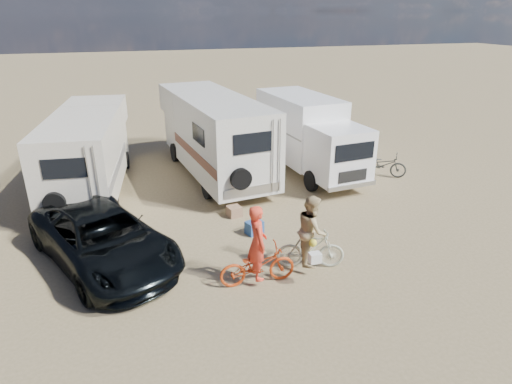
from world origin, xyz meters
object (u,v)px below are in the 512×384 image
object	(u,v)px
box_truck	(310,136)
rider_woman	(311,236)
rv_main	(214,136)
cooler	(254,227)
dark_suv	(103,238)
bike_man	(257,265)
bike_woman	(311,249)
bike_parked	(383,164)
crate	(234,211)
rider_man	(257,249)
rv_left	(89,153)

from	to	relation	value
box_truck	rider_woman	bearing A→B (deg)	-118.65
rv_main	cooler	size ratio (longest dim) A/B	15.60
rv_main	dark_suv	size ratio (longest dim) A/B	1.46
bike_man	cooler	size ratio (longest dim) A/B	3.83
rv_main	bike_woman	xyz separation A→B (m)	(0.91, -7.72, -1.07)
rider_woman	bike_man	bearing A→B (deg)	117.86
dark_suv	bike_parked	size ratio (longest dim) A/B	2.83
rider_woman	bike_parked	size ratio (longest dim) A/B	0.99
crate	bike_man	bearing A→B (deg)	-95.81
rider_man	dark_suv	bearing A→B (deg)	61.67
rider_woman	cooler	world-z (taller)	rider_woman
rv_main	rider_woman	distance (m)	7.80
bike_woman	cooler	size ratio (longest dim) A/B	3.56
rv_left	cooler	bearing A→B (deg)	-40.84
dark_suv	bike_man	world-z (taller)	dark_suv
rv_main	rv_left	size ratio (longest dim) A/B	1.05
bike_parked	crate	world-z (taller)	bike_parked
rv_left	box_truck	bearing A→B (deg)	2.57
box_truck	dark_suv	xyz separation A→B (m)	(-8.03, -5.05, -0.79)
box_truck	bike_parked	distance (m)	3.18
rv_main	bike_woman	size ratio (longest dim) A/B	4.38
cooler	crate	size ratio (longest dim) A/B	1.17
rider_man	rider_woman	bearing A→B (deg)	-77.96
rv_main	bike_parked	world-z (taller)	rv_main
rv_left	rider_woman	distance (m)	9.35
box_truck	bike_parked	bearing A→B (deg)	-32.45
bike_woman	rider_woman	distance (m)	0.40
box_truck	rv_left	bearing A→B (deg)	170.33
rv_main	bike_woman	world-z (taller)	rv_main
rider_woman	crate	world-z (taller)	rider_woman
rider_man	cooler	world-z (taller)	rider_man
rider_woman	crate	xyz separation A→B (m)	(-1.14, 3.59, -0.76)
rider_man	rider_woman	world-z (taller)	rider_man
dark_suv	rider_woman	world-z (taller)	rider_woman
bike_parked	cooler	distance (m)	7.22
rv_left	bike_parked	world-z (taller)	rv_left
cooler	dark_suv	bearing A→B (deg)	166.96
rv_left	bike_woman	distance (m)	9.38
dark_suv	rider_man	size ratio (longest dim) A/B	2.76
crate	box_truck	bearing A→B (deg)	39.03
rider_man	bike_parked	world-z (taller)	rider_man
rv_left	bike_man	bearing A→B (deg)	-55.44
bike_man	cooler	world-z (taller)	bike_man
dark_suv	bike_woman	xyz separation A→B (m)	(5.15, -1.80, -0.21)
cooler	crate	bearing A→B (deg)	82.94
rv_left	bike_man	size ratio (longest dim) A/B	3.87
rv_left	dark_suv	world-z (taller)	rv_left
box_truck	crate	distance (m)	5.36
bike_man	cooler	xyz separation A→B (m)	(0.67, 2.52, -0.30)
rv_left	rider_woman	bearing A→B (deg)	-46.30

